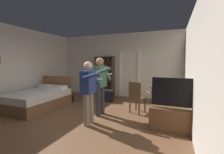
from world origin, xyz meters
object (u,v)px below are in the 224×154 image
Objects in this scene: wooden_chair at (136,96)px; laptop at (156,91)px; suitcase_dark at (106,96)px; bookshelf at (105,75)px; bottle_on_table at (161,89)px; person_blue_shirt at (89,89)px; person_striped_shirt at (100,82)px; side_table at (156,100)px; bed at (40,99)px; tv_flatscreen at (177,116)px.

laptop is at bearing 2.03° from wooden_chair.
suitcase_dark is (-2.07, 1.02, -0.53)m from laptop.
bookshelf is 3.32m from bottle_on_table.
bottle_on_table is at bearing 37.06° from person_blue_shirt.
person_striped_shirt reaches higher than wooden_chair.
laptop is at bearing -109.08° from side_table.
bottle_on_table is at bearing -1.50° from wooden_chair.
person_blue_shirt is (-0.93, -1.28, 0.37)m from wooden_chair.
side_table is (3.94, 0.68, 0.16)m from bed.
tv_flatscreen reaches higher than bed.
tv_flatscreen reaches higher than wooden_chair.
bookshelf is 1.26m from suitcase_dark.
bookshelf is 1.87× the size of wooden_chair.
side_table is 0.60m from wooden_chair.
bookshelf is at bearing 137.78° from tv_flatscreen.
person_striped_shirt is (-0.97, -0.55, 0.45)m from wooden_chair.
bookshelf is 2.78m from wooden_chair.
tv_flatscreen is 3.26m from suitcase_dark.
wooden_chair is 0.57× the size of person_striped_shirt.
suitcase_dark is (-2.08, 0.98, -0.24)m from side_table.
tv_flatscreen is 1.13m from laptop.
laptop is at bearing -39.87° from suitcase_dark.
wooden_chair is 1.62m from person_blue_shirt.
wooden_chair is at bearing -174.19° from side_table.
bed is at bearing -170.22° from side_table.
laptop is at bearing 40.64° from person_blue_shirt.
suitcase_dark is (-0.56, 2.32, -0.69)m from person_blue_shirt.
person_blue_shirt is (2.41, -0.66, 0.61)m from bed.
person_blue_shirt is (-1.67, -1.26, 0.09)m from bottle_on_table.
wooden_chair is (-0.60, -0.06, 0.08)m from side_table.
bookshelf is 4.22m from tv_flatscreen.
bottle_on_table is (-0.41, 0.86, 0.47)m from tv_flatscreen.
side_table is 0.41× the size of person_striped_shirt.
bottle_on_table is at bearing 115.40° from tv_flatscreen.
bottle_on_table is (0.15, -0.04, 0.07)m from laptop.
bookshelf is 2.66m from person_striped_shirt.
side_table is 0.44× the size of person_blue_shirt.
bed is 3.72× the size of suitcase_dark.
bookshelf is 1.07× the size of person_striped_shirt.
bookshelf is at bearing 107.59° from person_blue_shirt.
person_striped_shirt is (-0.04, 0.73, 0.08)m from person_blue_shirt.
wooden_chair is (-0.74, 0.02, -0.28)m from bottle_on_table.
side_table is at bearing 120.27° from tv_flatscreen.
side_table is at bearing 5.81° from wooden_chair.
tv_flatscreen is at bearing -3.30° from bed.
person_blue_shirt is 2.89× the size of suitcase_dark.
bookshelf reaches higher than tv_flatscreen.
laptop is (-0.56, 0.90, 0.39)m from tv_flatscreen.
bookshelf is 3.36m from person_blue_shirt.
wooden_chair is at bearing -177.97° from laptop.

